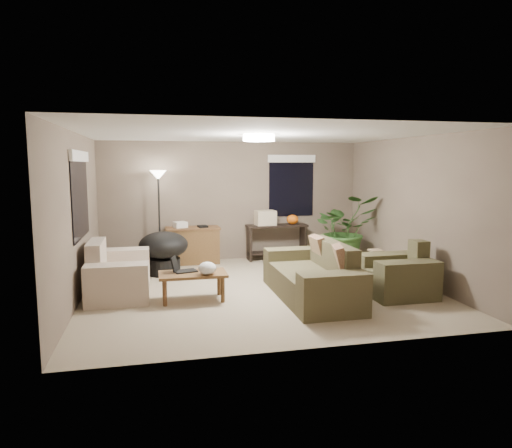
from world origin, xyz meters
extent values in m
plane|color=tan|center=(0.00, 0.00, 0.00)|extent=(5.50, 5.50, 0.00)
plane|color=white|center=(0.00, 0.00, 2.50)|extent=(5.50, 5.50, 0.00)
plane|color=#706253|center=(0.00, 2.50, 1.25)|extent=(5.50, 0.00, 5.50)
plane|color=#706253|center=(0.00, -2.50, 1.25)|extent=(5.50, 0.00, 5.50)
plane|color=#706253|center=(-2.75, 0.00, 1.25)|extent=(0.00, 5.00, 5.00)
plane|color=#706253|center=(2.75, 0.00, 1.25)|extent=(0.00, 5.00, 5.00)
cube|color=#454029|center=(0.66, -0.64, 0.21)|extent=(0.95, 1.48, 0.42)
cube|color=#454029|center=(1.03, -0.64, 0.64)|extent=(0.22, 1.48, 0.43)
cube|color=#454029|center=(0.66, -1.56, 0.30)|extent=(0.95, 0.36, 0.60)
cube|color=#49432B|center=(0.66, 0.28, 0.30)|extent=(0.95, 0.36, 0.60)
cube|color=#8C7251|center=(0.96, -1.09, 0.65)|extent=(0.34, 0.49, 0.47)
cube|color=#8C7251|center=(0.96, -0.19, 0.65)|extent=(0.23, 0.45, 0.47)
cube|color=beige|center=(-2.19, 0.24, 0.21)|extent=(0.90, 0.88, 0.42)
cube|color=beige|center=(-2.53, 0.24, 0.64)|extent=(0.22, 0.88, 0.43)
cube|color=beige|center=(-2.19, -0.38, 0.30)|extent=(0.90, 0.36, 0.60)
cube|color=beige|center=(-2.19, 0.86, 0.30)|extent=(0.90, 0.36, 0.60)
cube|color=#47432A|center=(2.02, -0.79, 0.21)|extent=(0.95, 0.28, 0.42)
cube|color=#4E4A2F|center=(2.39, -0.79, 0.64)|extent=(0.22, 0.28, 0.43)
cube|color=brown|center=(2.02, -1.11, 0.30)|extent=(0.95, 0.36, 0.60)
cube|color=brown|center=(2.02, -0.47, 0.30)|extent=(0.95, 0.36, 0.60)
cube|color=brown|center=(-1.10, -0.38, 0.40)|extent=(1.00, 0.55, 0.04)
cylinder|color=brown|center=(-1.52, -0.58, 0.19)|extent=(0.06, 0.06, 0.38)
cylinder|color=brown|center=(-0.68, -0.58, 0.19)|extent=(0.06, 0.06, 0.38)
cylinder|color=brown|center=(-1.52, -0.18, 0.19)|extent=(0.06, 0.06, 0.38)
cylinder|color=brown|center=(-0.68, -0.18, 0.19)|extent=(0.06, 0.06, 0.38)
cube|color=black|center=(-1.20, -0.28, 0.43)|extent=(0.38, 0.31, 0.02)
cube|color=black|center=(-1.36, -0.28, 0.55)|extent=(0.14, 0.24, 0.22)
ellipsoid|color=white|center=(-0.90, -0.53, 0.51)|extent=(0.33, 0.32, 0.19)
cube|color=brown|center=(-0.88, 2.21, 0.35)|extent=(1.05, 0.45, 0.71)
cube|color=brown|center=(-0.88, 2.21, 0.73)|extent=(1.10, 0.50, 0.04)
cube|color=silver|center=(-1.13, 2.21, 0.81)|extent=(0.31, 0.28, 0.12)
cube|color=black|center=(-0.68, 2.16, 0.77)|extent=(0.22, 0.25, 0.04)
cube|color=black|center=(0.91, 2.23, 0.73)|extent=(1.30, 0.40, 0.04)
cube|color=black|center=(0.31, 2.23, 0.35)|extent=(0.05, 0.38, 0.71)
cube|color=black|center=(1.51, 2.23, 0.35)|extent=(0.05, 0.38, 0.71)
cube|color=black|center=(0.91, 2.23, 0.15)|extent=(1.25, 0.36, 0.03)
ellipsoid|color=orange|center=(1.26, 2.23, 0.85)|extent=(0.26, 0.26, 0.21)
cube|color=beige|center=(0.66, 2.23, 0.90)|extent=(0.44, 0.34, 0.31)
cylinder|color=black|center=(-1.49, 1.38, 0.15)|extent=(0.60, 0.60, 0.30)
ellipsoid|color=black|center=(-1.49, 1.38, 0.55)|extent=(0.95, 0.95, 0.50)
cylinder|color=black|center=(-1.54, 2.10, 0.01)|extent=(0.28, 0.28, 0.02)
cylinder|color=black|center=(-1.54, 2.10, 0.90)|extent=(0.04, 0.04, 1.78)
cone|color=white|center=(-1.54, 2.10, 1.82)|extent=(0.32, 0.32, 0.18)
cylinder|color=white|center=(0.00, 0.00, 2.44)|extent=(0.50, 0.50, 0.10)
imported|color=#2D5923|center=(2.14, 1.51, 0.55)|extent=(1.28, 1.42, 1.11)
cube|color=tan|center=(2.25, 0.35, 0.01)|extent=(0.32, 0.32, 0.03)
cylinder|color=tan|center=(2.25, 0.35, 0.25)|extent=(0.12, 0.12, 0.44)
cube|color=tan|center=(2.25, 0.35, 0.48)|extent=(0.22, 0.22, 0.03)
cube|color=black|center=(-2.73, 0.30, 1.55)|extent=(0.01, 1.50, 1.30)
cube|color=white|center=(-2.71, 0.30, 2.15)|extent=(0.05, 1.56, 0.16)
cube|color=black|center=(1.30, 2.48, 1.55)|extent=(1.00, 0.01, 1.30)
cube|color=white|center=(1.30, 2.46, 2.15)|extent=(1.06, 0.05, 0.16)
camera|label=1|loc=(-1.63, -7.08, 2.03)|focal=32.00mm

